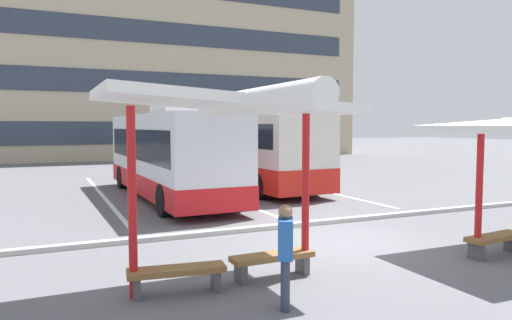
{
  "coord_description": "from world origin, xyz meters",
  "views": [
    {
      "loc": [
        -6.43,
        -9.38,
        2.77
      ],
      "look_at": [
        -0.47,
        3.88,
        1.72
      ],
      "focal_mm": 33.24,
      "sensor_mm": 36.0,
      "label": 1
    }
  ],
  "objects_px": {
    "coach_bus_1": "(247,149)",
    "waiting_shelter_1": "(231,107)",
    "coach_bus_0": "(169,155)",
    "bench_1": "(177,274)",
    "bench_3": "(495,240)",
    "waiting_passenger_0": "(285,250)",
    "bench_2": "(273,260)"
  },
  "relations": [
    {
      "from": "coach_bus_0",
      "to": "bench_2",
      "type": "distance_m",
      "value": 10.39
    },
    {
      "from": "coach_bus_0",
      "to": "bench_1",
      "type": "height_order",
      "value": "coach_bus_0"
    },
    {
      "from": "bench_3",
      "to": "waiting_shelter_1",
      "type": "bearing_deg",
      "value": 176.48
    },
    {
      "from": "coach_bus_0",
      "to": "waiting_passenger_0",
      "type": "bearing_deg",
      "value": -95.43
    },
    {
      "from": "coach_bus_1",
      "to": "bench_2",
      "type": "xyz_separation_m",
      "value": [
        -4.66,
        -12.1,
        -1.39
      ]
    },
    {
      "from": "coach_bus_0",
      "to": "bench_2",
      "type": "relative_size",
      "value": 6.71
    },
    {
      "from": "waiting_shelter_1",
      "to": "waiting_passenger_0",
      "type": "bearing_deg",
      "value": -69.75
    },
    {
      "from": "coach_bus_0",
      "to": "bench_3",
      "type": "relative_size",
      "value": 6.67
    },
    {
      "from": "coach_bus_0",
      "to": "waiting_passenger_0",
      "type": "relative_size",
      "value": 6.64
    },
    {
      "from": "bench_1",
      "to": "bench_3",
      "type": "height_order",
      "value": "same"
    },
    {
      "from": "waiting_shelter_1",
      "to": "bench_1",
      "type": "distance_m",
      "value": 2.89
    },
    {
      "from": "waiting_shelter_1",
      "to": "waiting_passenger_0",
      "type": "xyz_separation_m",
      "value": [
        0.42,
        -1.15,
        -2.16
      ]
    },
    {
      "from": "coach_bus_1",
      "to": "waiting_shelter_1",
      "type": "distance_m",
      "value": 13.61
    },
    {
      "from": "waiting_shelter_1",
      "to": "bench_1",
      "type": "xyz_separation_m",
      "value": [
        -0.9,
        0.15,
        -2.74
      ]
    },
    {
      "from": "coach_bus_0",
      "to": "bench_2",
      "type": "height_order",
      "value": "coach_bus_0"
    },
    {
      "from": "coach_bus_1",
      "to": "waiting_shelter_1",
      "type": "relative_size",
      "value": 2.41
    },
    {
      "from": "coach_bus_0",
      "to": "waiting_shelter_1",
      "type": "xyz_separation_m",
      "value": [
        -1.53,
        -10.53,
        1.43
      ]
    },
    {
      "from": "coach_bus_0",
      "to": "coach_bus_1",
      "type": "xyz_separation_m",
      "value": [
        4.03,
        1.82,
        0.08
      ]
    },
    {
      "from": "coach_bus_1",
      "to": "waiting_passenger_0",
      "type": "height_order",
      "value": "coach_bus_1"
    },
    {
      "from": "waiting_shelter_1",
      "to": "bench_2",
      "type": "xyz_separation_m",
      "value": [
        0.9,
        0.25,
        -2.74
      ]
    },
    {
      "from": "waiting_shelter_1",
      "to": "waiting_passenger_0",
      "type": "distance_m",
      "value": 2.48
    },
    {
      "from": "coach_bus_1",
      "to": "waiting_shelter_1",
      "type": "xyz_separation_m",
      "value": [
        -5.56,
        -12.35,
        1.35
      ]
    },
    {
      "from": "bench_1",
      "to": "coach_bus_0",
      "type": "bearing_deg",
      "value": 76.8
    },
    {
      "from": "coach_bus_0",
      "to": "bench_3",
      "type": "distance_m",
      "value": 11.8
    },
    {
      "from": "coach_bus_1",
      "to": "bench_3",
      "type": "bearing_deg",
      "value": -88.52
    },
    {
      "from": "waiting_shelter_1",
      "to": "coach_bus_1",
      "type": "bearing_deg",
      "value": 65.76
    },
    {
      "from": "coach_bus_0",
      "to": "bench_1",
      "type": "bearing_deg",
      "value": -103.2
    },
    {
      "from": "waiting_shelter_1",
      "to": "bench_3",
      "type": "distance_m",
      "value": 6.51
    },
    {
      "from": "waiting_shelter_1",
      "to": "bench_3",
      "type": "bearing_deg",
      "value": -3.52
    },
    {
      "from": "bench_2",
      "to": "waiting_passenger_0",
      "type": "height_order",
      "value": "waiting_passenger_0"
    },
    {
      "from": "waiting_passenger_0",
      "to": "bench_2",
      "type": "bearing_deg",
      "value": 71.18
    },
    {
      "from": "bench_3",
      "to": "waiting_passenger_0",
      "type": "bearing_deg",
      "value": -171.81
    }
  ]
}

